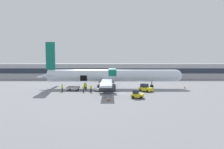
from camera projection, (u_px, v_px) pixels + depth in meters
The scene contains 14 objects.
ground_plane at pixel (120, 93), 44.42m from camera, with size 500.00×500.00×0.00m, color gray.
terminal_strip at pixel (116, 71), 80.55m from camera, with size 109.72×9.94×5.87m.
airplane at pixel (110, 76), 51.86m from camera, with size 36.47×31.31×11.96m.
baggage_tug_lead at pixel (137, 95), 38.37m from camera, with size 2.70×2.45×1.62m.
baggage_tug_mid at pixel (146, 88), 46.62m from camera, with size 3.25×3.44×1.76m.
baggage_tug_rear at pixel (100, 89), 47.37m from camera, with size 2.51×2.68×1.38m.
baggage_cart_loading at pixel (73, 88), 47.71m from camera, with size 3.91×2.25×1.10m.
ground_crew_loader_a at pixel (85, 86), 49.91m from camera, with size 0.61×0.56×1.82m.
ground_crew_loader_b at pixel (86, 87), 48.07m from camera, with size 0.56×0.56×1.76m.
ground_crew_driver at pixel (83, 88), 45.54m from camera, with size 0.50×0.57×1.67m.
ground_crew_supervisor at pixel (62, 88), 46.18m from camera, with size 0.49×0.61×1.75m.
ground_crew_helper at pixel (91, 88), 45.54m from camera, with size 0.43×0.60×1.73m.
safety_cone_nose at pixel (185, 87), 51.74m from camera, with size 0.50×0.50×0.68m.
safety_cone_engine_left at pixel (109, 99), 35.84m from camera, with size 0.59×0.59×0.74m.
Camera 1 is at (-2.04, -44.00, 7.33)m, focal length 32.00 mm.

